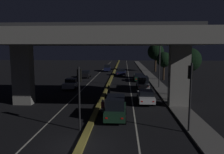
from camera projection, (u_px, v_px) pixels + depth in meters
ground_plane at (81, 147)px, 13.59m from camera, size 200.00×200.00×0.00m
lane_line_left_inner at (96, 76)px, 48.45m from camera, size 0.12×126.00×0.00m
lane_line_right_inner at (129, 76)px, 48.03m from camera, size 0.12×126.00×0.00m
median_divider at (112, 76)px, 48.23m from camera, size 0.49×126.00×0.21m
sidewalk_right at (155, 81)px, 40.83m from camera, size 2.05×126.00×0.14m
elevated_overpass at (99, 41)px, 22.91m from camera, size 22.03×10.80×8.84m
traffic_light_left_of_median at (79, 87)px, 16.12m from camera, size 0.30×0.49×4.81m
traffic_light_right_of_median at (190, 86)px, 15.63m from camera, size 0.30×0.49×5.11m
street_lamp at (157, 60)px, 33.25m from camera, size 2.70×0.32×7.26m
car_dark_green_lead at (116, 108)px, 19.00m from camera, size 1.93×4.01×1.96m
car_white_second at (146, 96)px, 24.75m from camera, size 1.86×4.59×1.42m
car_silver_third at (143, 82)px, 33.16m from camera, size 1.90×4.02×1.89m
car_dark_green_fourth at (139, 77)px, 41.25m from camera, size 2.04×4.30×1.38m
car_dark_blue_fifth at (121, 72)px, 49.79m from camera, size 2.16×4.38×1.49m
car_white_lead_oncoming at (71, 84)px, 33.39m from camera, size 1.96×4.20×1.55m
car_black_second_oncoming at (86, 74)px, 45.99m from camera, size 1.89×4.01×1.51m
car_dark_blue_third_oncoming at (107, 68)px, 58.88m from camera, size 1.96×4.56×1.70m
motorcycle_white_filtering_near at (103, 108)px, 20.24m from camera, size 0.34×1.92×1.44m
motorcycle_black_filtering_mid at (109, 92)px, 28.11m from camera, size 0.33×1.74×1.42m
pedestrian_on_sidewalk at (171, 92)px, 25.57m from camera, size 0.38×0.38×1.84m
roadside_tree_kerbside_near at (189, 60)px, 27.04m from camera, size 2.99×2.99×6.21m
roadside_tree_kerbside_mid at (164, 60)px, 42.14m from camera, size 2.93×2.93×5.45m
roadside_tree_kerbside_far at (156, 52)px, 57.57m from camera, size 4.30×4.30×7.40m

